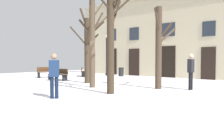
# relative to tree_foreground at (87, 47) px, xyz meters

# --- Properties ---
(ground_plane) EXTENTS (31.89, 31.89, 0.00)m
(ground_plane) POSITION_rel_tree_foreground_xyz_m (1.62, -1.25, -2.30)
(ground_plane) COLOR white
(building_facade) EXTENTS (19.93, 0.60, 7.23)m
(building_facade) POSITION_rel_tree_foreground_xyz_m (1.61, 7.90, 1.35)
(building_facade) COLOR beige
(building_facade) RESTS_ON ground
(tree_foreground) EXTENTS (2.20, 1.51, 4.98)m
(tree_foreground) POSITION_rel_tree_foreground_xyz_m (0.00, 0.00, 0.00)
(tree_foreground) COLOR #382B1E
(tree_foreground) RESTS_ON ground
(tree_center) EXTENTS (1.37, 2.33, 5.46)m
(tree_center) POSITION_rel_tree_foreground_xyz_m (4.28, -2.62, 0.52)
(tree_center) COLOR #382B1E
(tree_center) RESTS_ON ground
(tree_near_facade) EXTENTS (1.22, 2.34, 4.30)m
(tree_near_facade) POSITION_rel_tree_foreground_xyz_m (4.97, 0.37, -0.04)
(tree_near_facade) COLOR #423326
(tree_near_facade) RESTS_ON ground
(tree_right_of_center) EXTENTS (1.78, 1.80, 5.53)m
(tree_right_of_center) POSITION_rel_tree_foreground_xyz_m (1.95, -1.46, 0.34)
(tree_right_of_center) COLOR #4C3D2D
(tree_right_of_center) RESTS_ON ground
(streetlamp) EXTENTS (0.30, 0.30, 3.96)m
(streetlamp) POSITION_rel_tree_foreground_xyz_m (-3.83, 6.07, 0.11)
(streetlamp) COLOR black
(streetlamp) RESTS_ON ground
(litter_bin) EXTENTS (0.48, 0.48, 0.78)m
(litter_bin) POSITION_rel_tree_foreground_xyz_m (-2.16, 6.18, -1.91)
(litter_bin) COLOR black
(litter_bin) RESTS_ON ground
(bench_near_lamp) EXTENTS (0.71, 1.80, 0.89)m
(bench_near_lamp) POSITION_rel_tree_foreground_xyz_m (-5.85, 0.99, -1.83)
(bench_near_lamp) COLOR #51331E
(bench_near_lamp) RESTS_ON ground
(bench_facing_shops) EXTENTS (1.66, 1.63, 0.84)m
(bench_facing_shops) POSITION_rel_tree_foreground_xyz_m (-4.58, 3.86, -1.86)
(bench_facing_shops) COLOR #3D2819
(bench_facing_shops) RESTS_ON ground
(bench_near_center_tree) EXTENTS (1.74, 0.58, 0.84)m
(bench_near_center_tree) POSITION_rel_tree_foreground_xyz_m (-3.10, 0.02, -1.87)
(bench_near_center_tree) COLOR #3D2819
(bench_near_center_tree) RESTS_ON ground
(person_by_shop_door) EXTENTS (0.42, 0.43, 1.76)m
(person_by_shop_door) POSITION_rel_tree_foreground_xyz_m (3.42, -5.01, -1.32)
(person_by_shop_door) COLOR black
(person_by_shop_door) RESTS_ON ground
(person_crossing_plaza) EXTENTS (0.24, 0.38, 1.81)m
(person_crossing_plaza) POSITION_rel_tree_foreground_xyz_m (6.41, 0.99, -1.29)
(person_crossing_plaza) COLOR black
(person_crossing_plaza) RESTS_ON ground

